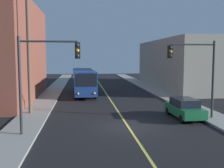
# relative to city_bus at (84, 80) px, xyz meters

# --- Properties ---
(ground_plane) EXTENTS (120.00, 120.00, 0.00)m
(ground_plane) POSITION_rel_city_bus_xyz_m (3.01, -17.12, -1.82)
(ground_plane) COLOR black
(sidewalk_left) EXTENTS (2.50, 90.00, 0.15)m
(sidewalk_left) POSITION_rel_city_bus_xyz_m (-4.24, -7.12, -1.74)
(sidewalk_left) COLOR gray
(sidewalk_left) RESTS_ON ground
(sidewalk_right) EXTENTS (2.50, 90.00, 0.15)m
(sidewalk_right) POSITION_rel_city_bus_xyz_m (10.26, -7.12, -1.74)
(sidewalk_right) COLOR gray
(sidewalk_right) RESTS_ON ground
(lane_stripe_center) EXTENTS (0.16, 60.00, 0.01)m
(lane_stripe_center) POSITION_rel_city_bus_xyz_m (3.01, -2.12, -1.81)
(lane_stripe_center) COLOR #D8CC4C
(lane_stripe_center) RESTS_ON ground
(building_right_warehouse) EXTENTS (12.00, 24.26, 7.55)m
(building_right_warehouse) POSITION_rel_city_bus_xyz_m (17.50, 6.64, 1.95)
(building_right_warehouse) COLOR gray
(building_right_warehouse) RESTS_ON ground
(city_bus) EXTENTS (3.06, 12.24, 3.20)m
(city_bus) POSITION_rel_city_bus_xyz_m (0.00, 0.00, 0.00)
(city_bus) COLOR navy
(city_bus) RESTS_ON ground
(parked_car_green) EXTENTS (1.93, 4.45, 1.62)m
(parked_car_green) POSITION_rel_city_bus_xyz_m (7.91, -15.10, -0.98)
(parked_car_green) COLOR #196038
(parked_car_green) RESTS_ON ground
(utility_pole_near) EXTENTS (2.40, 0.28, 11.96)m
(utility_pole_near) POSITION_rel_city_bus_xyz_m (-4.60, -12.29, 4.85)
(utility_pole_near) COLOR brown
(utility_pole_near) RESTS_ON sidewalk_left
(traffic_signal_left_corner) EXTENTS (3.75, 0.48, 6.00)m
(traffic_signal_left_corner) POSITION_rel_city_bus_xyz_m (-2.40, -18.78, 2.49)
(traffic_signal_left_corner) COLOR #2D2D33
(traffic_signal_left_corner) RESTS_ON sidewalk_left
(traffic_signal_right_corner) EXTENTS (3.75, 0.48, 6.00)m
(traffic_signal_right_corner) POSITION_rel_city_bus_xyz_m (8.42, -15.64, 2.49)
(traffic_signal_right_corner) COLOR #2D2D33
(traffic_signal_right_corner) RESTS_ON sidewalk_right
(fire_hydrant) EXTENTS (0.44, 0.26, 0.84)m
(fire_hydrant) POSITION_rel_city_bus_xyz_m (9.86, -12.95, -1.23)
(fire_hydrant) COLOR red
(fire_hydrant) RESTS_ON sidewalk_right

